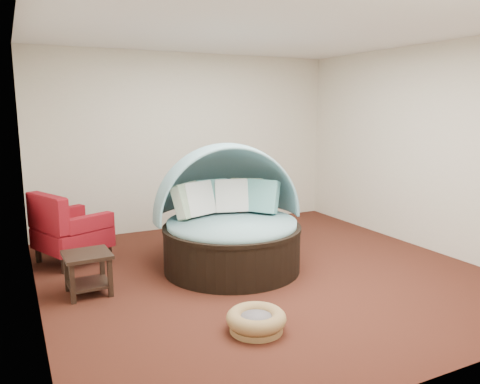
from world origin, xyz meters
name	(u,v)px	position (x,y,z in m)	size (l,w,h in m)	color
floor	(265,272)	(0.00, 0.00, 0.00)	(5.00, 5.00, 0.00)	#4C2015
wall_back	(190,142)	(0.00, 2.50, 1.40)	(5.00, 5.00, 0.00)	beige
wall_front	(447,191)	(0.00, -2.50, 1.40)	(5.00, 5.00, 0.00)	beige
wall_left	(28,169)	(-2.50, 0.00, 1.40)	(5.00, 5.00, 0.00)	beige
wall_right	(423,148)	(2.50, 0.00, 1.40)	(5.00, 5.00, 0.00)	beige
ceiling	(267,29)	(0.00, 0.00, 2.80)	(5.00, 5.00, 0.00)	white
canopy_daybed	(229,211)	(-0.29, 0.38, 0.71)	(1.93, 1.88, 1.53)	black
pet_basket	(256,320)	(-0.80, -1.27, 0.10)	(0.68, 0.68, 0.19)	#9C7C47
red_armchair	(68,230)	(-2.05, 1.42, 0.42)	(1.03, 1.03, 0.92)	black
side_table	(88,268)	(-2.00, 0.26, 0.29)	(0.49, 0.49, 0.45)	black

